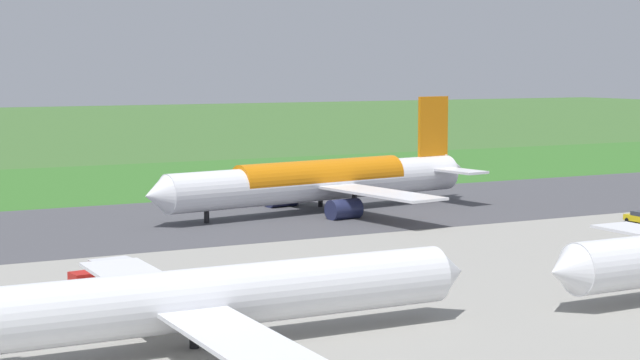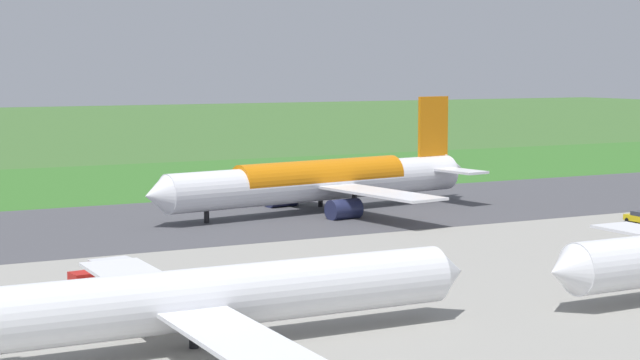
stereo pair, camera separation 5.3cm
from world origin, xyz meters
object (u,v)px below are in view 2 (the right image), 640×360
Objects in this scene: airliner_main at (322,181)px; airliner_parked_far at (190,299)px; traffic_cone_orange at (210,180)px; no_stopping_sign at (256,173)px; service_truck_baggage at (105,273)px; service_car_followme at (640,217)px.

airliner_main reaches higher than airliner_parked_far.
no_stopping_sign is at bearing 158.70° from traffic_cone_orange.
airliner_parked_far is 23.39m from service_truck_baggage.
airliner_main is at bearing 90.20° from traffic_cone_orange.
service_truck_baggage reaches higher than service_car_followme.
no_stopping_sign is (-7.55, -40.17, -2.89)m from airliner_main.
service_car_followme is (-31.50, 28.91, -3.51)m from airliner_main.
service_truck_baggage is (41.21, 36.30, -2.95)m from airliner_main.
airliner_main is 40.97m from no_stopping_sign.
traffic_cone_orange is (-41.06, -79.47, -1.13)m from service_truck_baggage.
airliner_main is at bearing -42.54° from service_car_followme.
service_car_followme is at bearing -174.20° from service_truck_baggage.
traffic_cone_orange is (7.70, -3.00, -1.19)m from no_stopping_sign.
airliner_main is 98.23× the size of traffic_cone_orange.
service_car_followme is at bearing 113.71° from traffic_cone_orange.
airliner_main is 72.58m from airliner_parked_far.
airliner_parked_far is at bearing 63.83° from no_stopping_sign.
airliner_main reaches higher than service_car_followme.
airliner_main is at bearing 79.35° from no_stopping_sign.
no_stopping_sign is at bearing -70.87° from service_car_followme.
no_stopping_sign is (-48.76, -76.46, 0.06)m from service_truck_baggage.
airliner_parked_far reaches higher than service_truck_baggage.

